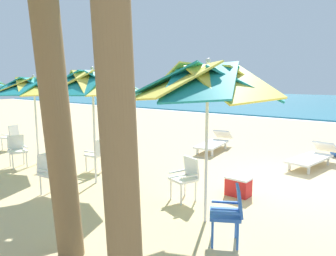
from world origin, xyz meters
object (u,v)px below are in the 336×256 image
object	(u,v)px
plastic_chair_1	(230,211)
plastic_chair_3	(97,153)
sun_lounger_1	(313,156)
plastic_chair_2	(50,171)
plastic_chair_4	(62,149)
palm_tree_1	(52,58)
beach_umbrella_2	(34,87)
plastic_chair_5	(17,149)
plastic_chair_6	(11,136)
beach_umbrella_0	(208,83)
cooler_box	(238,186)
sun_lounger_2	(214,142)
plastic_chair_0	(186,176)
beach_umbrella_1	(93,83)
beach_ball	(336,151)

from	to	relation	value
plastic_chair_1	plastic_chair_3	bearing A→B (deg)	164.96
sun_lounger_1	plastic_chair_2	bearing A→B (deg)	-123.37
plastic_chair_4	palm_tree_1	xyz separation A→B (m)	(4.10, -2.68, 2.15)
plastic_chair_3	beach_umbrella_2	distance (m)	2.65
plastic_chair_2	plastic_chair_3	size ratio (longest dim) A/B	1.00
plastic_chair_5	sun_lounger_1	size ratio (longest dim) A/B	0.39
plastic_chair_6	sun_lounger_1	bearing A→B (deg)	25.78
beach_umbrella_0	palm_tree_1	xyz separation A→B (m)	(-0.87, -2.19, 0.30)
plastic_chair_4	cooler_box	world-z (taller)	plastic_chair_4
plastic_chair_1	plastic_chair_4	distance (m)	5.70
plastic_chair_4	cooler_box	distance (m)	4.96
beach_umbrella_2	sun_lounger_2	bearing A→B (deg)	56.88
plastic_chair_2	sun_lounger_1	bearing A→B (deg)	56.63
plastic_chair_3	sun_lounger_1	bearing A→B (deg)	43.13
plastic_chair_0	palm_tree_1	distance (m)	3.53
plastic_chair_2	plastic_chair_4	bearing A→B (deg)	140.83
plastic_chair_6	cooler_box	size ratio (longest dim) A/B	1.73
plastic_chair_6	sun_lounger_2	bearing A→B (deg)	37.70
plastic_chair_3	beach_umbrella_1	bearing A→B (deg)	-41.46
palm_tree_1	plastic_chair_6	bearing A→B (deg)	159.08
beach_umbrella_0	plastic_chair_0	xyz separation A→B (m)	(-0.83, 0.61, -1.84)
plastic_chair_5	cooler_box	bearing A→B (deg)	16.80
plastic_chair_3	sun_lounger_2	xyz separation A→B (m)	(1.13, 4.12, -0.22)
plastic_chair_0	beach_umbrella_2	bearing A→B (deg)	-175.55
plastic_chair_3	cooler_box	xyz separation A→B (m)	(3.72, 0.67, -0.30)
palm_tree_1	plastic_chair_1	bearing A→B (deg)	49.48
cooler_box	beach_umbrella_1	bearing A→B (deg)	-156.16
sun_lounger_1	beach_ball	xyz separation A→B (m)	(0.27, 1.67, -0.10)
beach_umbrella_0	plastic_chair_6	size ratio (longest dim) A/B	3.15
plastic_chair_3	plastic_chair_0	bearing A→B (deg)	-3.79
plastic_chair_1	beach_umbrella_2	distance (m)	6.68
plastic_chair_5	cooler_box	world-z (taller)	plastic_chair_5
plastic_chair_1	cooler_box	size ratio (longest dim) A/B	1.73
beach_umbrella_0	plastic_chair_1	bearing A→B (deg)	-31.32
beach_umbrella_1	plastic_chair_3	distance (m)	2.07
plastic_chair_2	beach_umbrella_0	bearing A→B (deg)	15.00
beach_umbrella_1	palm_tree_1	distance (m)	3.25
beach_umbrella_1	plastic_chair_6	bearing A→B (deg)	174.71
plastic_chair_4	palm_tree_1	size ratio (longest dim) A/B	0.20
plastic_chair_2	cooler_box	xyz separation A→B (m)	(3.17, 2.35, -0.30)
sun_lounger_1	palm_tree_1	xyz separation A→B (m)	(-1.37, -7.05, 2.36)
plastic_chair_0	plastic_chair_1	bearing A→B (deg)	-34.00
plastic_chair_5	beach_ball	distance (m)	9.57
beach_umbrella_1	cooler_box	bearing A→B (deg)	23.84
plastic_chair_2	palm_tree_1	xyz separation A→B (m)	(2.42, -1.31, 2.15)
plastic_chair_1	palm_tree_1	world-z (taller)	palm_tree_1
beach_umbrella_0	plastic_chair_5	size ratio (longest dim) A/B	3.15
plastic_chair_0	beach_umbrella_1	size ratio (longest dim) A/B	0.32
plastic_chair_1	beach_ball	world-z (taller)	plastic_chair_1
plastic_chair_0	plastic_chair_6	bearing A→B (deg)	179.81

